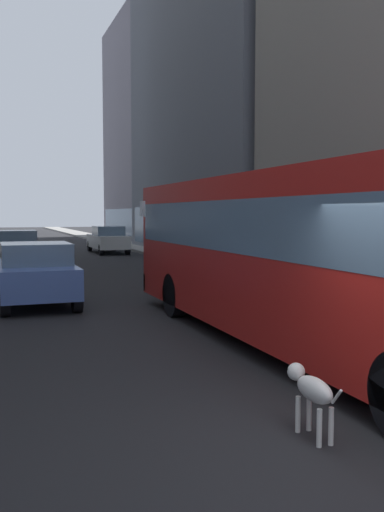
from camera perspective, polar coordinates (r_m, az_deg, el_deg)
ground_plane at (r=39.96m, az=-14.29°, el=0.80°), size 120.00×120.00×0.00m
sidewalk_right at (r=40.91m, az=-6.32°, el=1.10°), size 2.40×110.00×0.15m
building_right_far at (r=53.39m, az=-2.57°, el=12.87°), size 8.49×17.80×20.58m
transit_bus at (r=10.09m, az=10.69°, el=0.82°), size 2.78×11.53×3.05m
car_grey_wagon at (r=26.59m, az=-17.49°, el=0.79°), size 1.91×3.91×1.62m
car_blue_hatchback at (r=15.30m, az=-15.60°, el=-1.67°), size 1.86×4.27×1.62m
car_red_coupe at (r=19.95m, az=-0.17°, el=-0.14°), size 1.70×4.17×1.62m
car_white_van at (r=34.07m, az=-8.55°, el=1.69°), size 1.75×4.63×1.62m
dalmatian_dog at (r=6.27m, az=12.01°, el=-13.12°), size 0.22×0.96×0.72m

